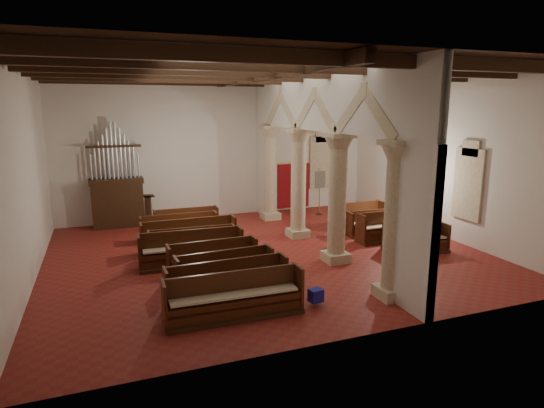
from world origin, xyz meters
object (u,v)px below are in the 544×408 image
Objects in this scene: pipe_organ at (117,194)px; processional_banner at (320,198)px; lectern at (149,212)px; aisle_pew_0 at (421,244)px; nave_pew_0 at (235,303)px.

pipe_organ reaches higher than processional_banner.
lectern is at bearing -5.43° from pipe_organ.
aisle_pew_0 is at bearing -25.92° from lectern.
processional_banner is 1.08× the size of aisle_pew_0.
nave_pew_0 is (2.19, -9.69, -1.01)m from pipe_organ.
pipe_organ is 9.98m from nave_pew_0.
processional_banner is at bearing -6.56° from pipe_organ.
lectern is 9.63m from nave_pew_0.
processional_banner reaches higher than nave_pew_0.
nave_pew_0 is 1.64× the size of aisle_pew_0.
nave_pew_0 is (-6.50, -8.69, -0.41)m from processional_banner.
nave_pew_0 reaches higher than aisle_pew_0.
lectern is 10.88m from aisle_pew_0.
lectern is at bearing 175.26° from processional_banner.
nave_pew_0 is at bearing -68.89° from lectern.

